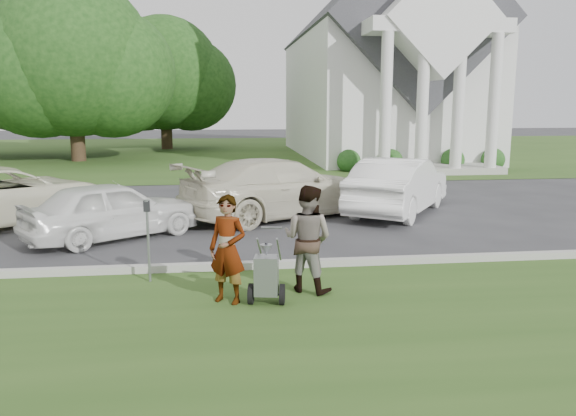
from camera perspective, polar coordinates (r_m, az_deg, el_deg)
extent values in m
plane|color=#333335|center=(10.03, -4.43, -7.17)|extent=(120.00, 120.00, 0.00)
cube|color=#2C4C1A|center=(7.23, -3.34, -14.33)|extent=(80.00, 7.00, 0.01)
cube|color=#2C4C1A|center=(36.68, -6.32, 5.69)|extent=(80.00, 30.00, 0.01)
cube|color=#9E9E93|center=(10.53, -4.57, -5.88)|extent=(80.00, 0.18, 0.15)
cube|color=white|center=(34.84, 8.88, 11.13)|extent=(9.00, 16.00, 7.00)
cube|color=#38383D|center=(35.06, 9.05, 16.86)|extent=(9.19, 17.00, 9.19)
cube|color=#9E9E93|center=(26.25, 14.11, 3.86)|extent=(6.20, 2.60, 0.30)
cylinder|color=white|center=(24.37, 9.90, 10.25)|extent=(0.50, 0.50, 6.00)
cylinder|color=white|center=(24.88, 13.49, 10.12)|extent=(0.50, 0.50, 6.00)
cylinder|color=white|center=(25.47, 16.92, 9.97)|extent=(0.50, 0.50, 6.00)
cylinder|color=white|center=(26.15, 20.17, 9.78)|extent=(0.50, 0.50, 6.00)
cube|color=white|center=(26.11, 14.90, 17.33)|extent=(6.20, 2.00, 0.60)
cube|color=white|center=(26.15, 14.93, 17.99)|extent=(5.09, 2.20, 5.09)
sphere|color=#1E4C19|center=(26.05, 6.20, 4.73)|extent=(1.10, 1.10, 1.10)
sphere|color=#1E4C19|center=(26.58, 10.42, 4.73)|extent=(1.10, 1.10, 1.10)
sphere|color=#1E4C19|center=(27.62, 16.39, 4.69)|extent=(1.10, 1.10, 1.10)
sphere|color=#1E4C19|center=(28.46, 20.11, 4.64)|extent=(1.10, 1.10, 1.10)
cylinder|color=#332316|center=(32.49, -20.64, 7.29)|extent=(0.76, 0.76, 3.20)
sphere|color=#183D12|center=(32.55, -21.09, 14.17)|extent=(8.40, 8.40, 8.40)
sphere|color=#183D12|center=(32.40, -17.54, 12.91)|extent=(6.89, 6.89, 6.89)
sphere|color=#183D12|center=(32.65, -24.08, 12.84)|extent=(7.22, 7.22, 7.22)
sphere|color=#183D12|center=(36.78, -25.89, 12.86)|extent=(7.54, 7.54, 7.54)
cylinder|color=#332316|center=(39.74, -12.25, 8.04)|extent=(0.76, 0.76, 3.00)
sphere|color=#183D12|center=(39.77, -12.45, 13.21)|extent=(7.60, 7.60, 7.60)
sphere|color=#183D12|center=(39.91, -9.87, 12.20)|extent=(6.23, 6.23, 6.23)
sphere|color=#183D12|center=(39.61, -14.70, 12.30)|extent=(6.54, 6.54, 6.54)
cylinder|color=black|center=(8.75, -3.78, -8.70)|extent=(0.13, 0.34, 0.33)
cylinder|color=black|center=(8.70, -0.60, -8.78)|extent=(0.13, 0.34, 0.33)
cylinder|color=#2D2D33|center=(8.72, -2.19, -8.75)|extent=(0.54, 0.14, 0.04)
cube|color=gray|center=(8.63, -2.21, -6.86)|extent=(0.41, 0.36, 0.60)
cone|color=gray|center=(8.52, -2.23, -4.30)|extent=(0.22, 0.22, 0.17)
cylinder|color=#2D2D33|center=(8.49, -2.23, -3.73)|extent=(0.04, 0.04, 0.07)
cylinder|color=gray|center=(9.07, -2.86, -4.22)|extent=(0.17, 0.80, 0.58)
cylinder|color=gray|center=(9.04, -0.93, -4.25)|extent=(0.17, 0.80, 0.58)
cylinder|color=gray|center=(9.37, -1.69, -1.99)|extent=(0.35, 0.09, 0.03)
imported|color=#999999|center=(8.64, -6.15, -4.30)|extent=(0.73, 0.65, 1.68)
imported|color=#999999|center=(9.13, 2.00, -3.21)|extent=(1.08, 1.03, 1.75)
cylinder|color=gray|center=(9.92, -13.98, -3.87)|extent=(0.05, 0.05, 1.26)
cube|color=#2D2D33|center=(9.77, -14.16, 0.19)|extent=(0.10, 0.07, 0.19)
cylinder|color=gray|center=(9.76, -14.19, 0.73)|extent=(0.09, 0.09, 0.03)
imported|color=#EBE8C8|center=(16.01, -26.81, 1.15)|extent=(5.61, 5.52, 1.50)
imported|color=white|center=(13.38, -17.45, -0.17)|extent=(4.15, 3.56, 1.35)
imported|color=beige|center=(15.23, -0.85, 2.06)|extent=(5.96, 4.53, 1.61)
imported|color=white|center=(16.09, 11.19, 2.25)|extent=(4.08, 4.88, 1.57)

